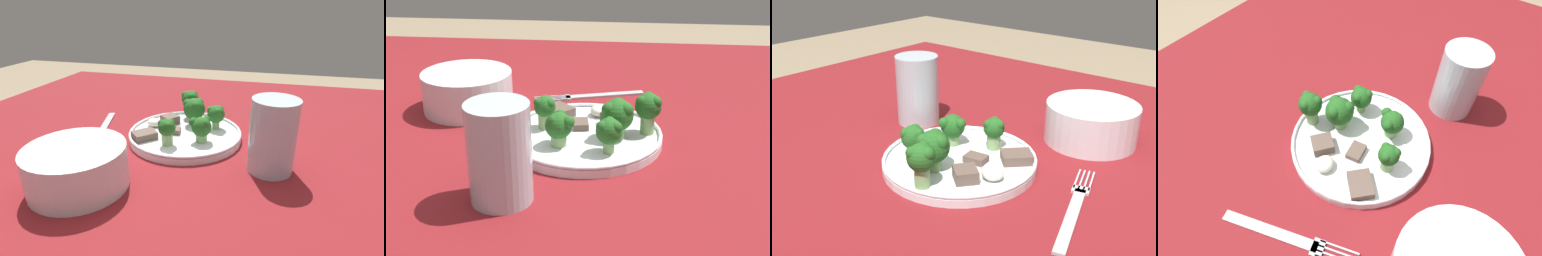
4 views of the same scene
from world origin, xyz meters
The scene contains 14 objects.
table centered at (0.00, 0.00, 0.63)m, with size 1.23×1.09×0.72m.
dinner_plate centered at (0.03, -0.03, 0.73)m, with size 0.23×0.23×0.02m.
fork centered at (0.22, -0.03, 0.72)m, with size 0.08×0.20×0.00m.
cream_bowl centered at (0.14, 0.18, 0.75)m, with size 0.15×0.15×0.07m.
drinking_glass centered at (-0.15, 0.05, 0.78)m, with size 0.08×0.08×0.13m.
broccoli_floret_near_rim_left centered at (0.02, -0.08, 0.77)m, with size 0.05×0.05×0.06m.
broccoli_floret_center_left centered at (0.04, -0.13, 0.77)m, with size 0.04×0.04×0.06m.
broccoli_floret_back_left centered at (-0.02, 0.00, 0.76)m, with size 0.04×0.04×0.05m.
broccoli_floret_front_left centered at (0.04, 0.03, 0.76)m, with size 0.03×0.03×0.05m.
broccoli_floret_center_back centered at (-0.03, -0.07, 0.77)m, with size 0.04×0.04×0.05m.
meat_slice_front_slice centered at (0.05, -0.03, 0.74)m, with size 0.04×0.03×0.01m.
meat_slice_middle_slice centered at (0.07, -0.08, 0.74)m, with size 0.05×0.05×0.02m.
meat_slice_rear_slice centered at (0.10, 0.01, 0.74)m, with size 0.06×0.06×0.01m.
sauce_dollop centered at (0.10, -0.05, 0.74)m, with size 0.03×0.03×0.02m.
Camera 3 is at (0.42, -0.49, 1.05)m, focal length 42.00 mm.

